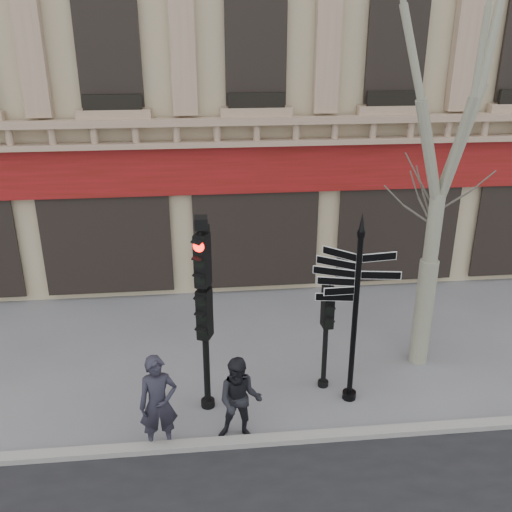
{
  "coord_description": "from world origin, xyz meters",
  "views": [
    {
      "loc": [
        -1.52,
        -9.67,
        7.15
      ],
      "look_at": [
        -0.44,
        0.6,
        2.88
      ],
      "focal_mm": 40.0,
      "sensor_mm": 36.0,
      "label": 1
    }
  ],
  "objects_px": {
    "traffic_signal_main": "(204,293)",
    "fingerpost": "(358,279)",
    "pedestrian_a": "(158,404)",
    "plane_tree": "(457,48)",
    "pedestrian_b": "(240,400)",
    "traffic_signal_secondary": "(327,317)"
  },
  "relations": [
    {
      "from": "traffic_signal_main",
      "to": "fingerpost",
      "type": "bearing_deg",
      "value": 20.73
    },
    {
      "from": "pedestrian_a",
      "to": "fingerpost",
      "type": "bearing_deg",
      "value": 6.03
    },
    {
      "from": "fingerpost",
      "to": "plane_tree",
      "type": "height_order",
      "value": "plane_tree"
    },
    {
      "from": "traffic_signal_main",
      "to": "pedestrian_b",
      "type": "distance_m",
      "value": 2.04
    },
    {
      "from": "pedestrian_a",
      "to": "pedestrian_b",
      "type": "bearing_deg",
      "value": -6.47
    },
    {
      "from": "traffic_signal_main",
      "to": "pedestrian_b",
      "type": "relative_size",
      "value": 2.36
    },
    {
      "from": "fingerpost",
      "to": "traffic_signal_main",
      "type": "xyz_separation_m",
      "value": [
        -2.88,
        0.04,
        -0.16
      ]
    },
    {
      "from": "fingerpost",
      "to": "pedestrian_b",
      "type": "distance_m",
      "value": 3.11
    },
    {
      "from": "fingerpost",
      "to": "traffic_signal_main",
      "type": "distance_m",
      "value": 2.88
    },
    {
      "from": "fingerpost",
      "to": "pedestrian_a",
      "type": "distance_m",
      "value": 4.27
    },
    {
      "from": "plane_tree",
      "to": "traffic_signal_main",
      "type": "bearing_deg",
      "value": -166.36
    },
    {
      "from": "traffic_signal_main",
      "to": "traffic_signal_secondary",
      "type": "bearing_deg",
      "value": 31.78
    },
    {
      "from": "pedestrian_a",
      "to": "plane_tree",
      "type": "bearing_deg",
      "value": 12.1
    },
    {
      "from": "traffic_signal_main",
      "to": "traffic_signal_secondary",
      "type": "xyz_separation_m",
      "value": [
        2.44,
        0.44,
        -0.88
      ]
    },
    {
      "from": "pedestrian_a",
      "to": "pedestrian_b",
      "type": "relative_size",
      "value": 1.11
    },
    {
      "from": "pedestrian_a",
      "to": "pedestrian_b",
      "type": "distance_m",
      "value": 1.44
    },
    {
      "from": "fingerpost",
      "to": "pedestrian_b",
      "type": "relative_size",
      "value": 2.36
    },
    {
      "from": "fingerpost",
      "to": "traffic_signal_secondary",
      "type": "relative_size",
      "value": 1.7
    },
    {
      "from": "fingerpost",
      "to": "traffic_signal_main",
      "type": "relative_size",
      "value": 1.0
    },
    {
      "from": "plane_tree",
      "to": "pedestrian_a",
      "type": "xyz_separation_m",
      "value": [
        -5.65,
        -2.26,
        -5.75
      ]
    },
    {
      "from": "traffic_signal_main",
      "to": "pedestrian_b",
      "type": "bearing_deg",
      "value": -39.29
    },
    {
      "from": "traffic_signal_secondary",
      "to": "pedestrian_b",
      "type": "bearing_deg",
      "value": -145.68
    }
  ]
}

